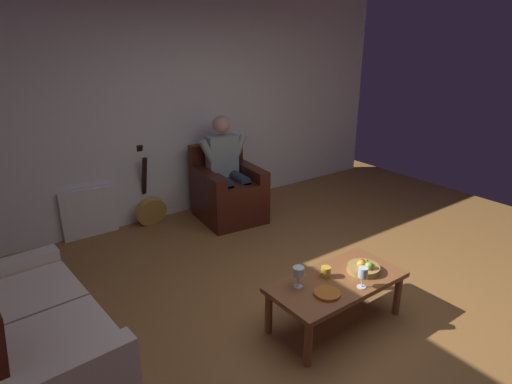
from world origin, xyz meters
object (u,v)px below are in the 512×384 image
object	(u,v)px
couch	(16,350)
candle_jar	(326,272)
decorative_dish	(327,293)
fruit_bowl	(364,267)
guitar	(150,208)
armchair	(228,193)
coffee_table	(337,286)
person_seated	(226,165)
wine_glass_near	(298,273)
wine_glass_far	(363,274)

from	to	relation	value
couch	candle_jar	xyz separation A→B (m)	(-2.11, 0.61, 0.13)
decorative_dish	fruit_bowl	bearing A→B (deg)	-172.11
guitar	decorative_dish	bearing A→B (deg)	94.52
couch	armchair	bearing A→B (deg)	117.35
coffee_table	guitar	distance (m)	2.69
coffee_table	candle_jar	xyz separation A→B (m)	(0.05, -0.08, 0.10)
armchair	coffee_table	bearing A→B (deg)	84.49
person_seated	fruit_bowl	size ratio (longest dim) A/B	4.92
coffee_table	candle_jar	world-z (taller)	candle_jar
couch	guitar	world-z (taller)	guitar
decorative_dish	wine_glass_near	bearing A→B (deg)	-64.14
wine_glass_near	coffee_table	bearing A→B (deg)	161.67
person_seated	decorative_dish	xyz separation A→B (m)	(0.66, 2.42, -0.28)
guitar	wine_glass_near	world-z (taller)	guitar
armchair	wine_glass_near	world-z (taller)	armchair
coffee_table	guitar	size ratio (longest dim) A/B	1.14
couch	wine_glass_near	world-z (taller)	couch
person_seated	coffee_table	bearing A→B (deg)	84.53
coffee_table	decorative_dish	xyz separation A→B (m)	(0.21, 0.11, 0.07)
coffee_table	guitar	world-z (taller)	guitar
person_seated	wine_glass_near	bearing A→B (deg)	76.52
coffee_table	wine_glass_near	distance (m)	0.37
wine_glass_far	fruit_bowl	size ratio (longest dim) A/B	0.64
armchair	fruit_bowl	world-z (taller)	armchair
armchair	decorative_dish	bearing A→B (deg)	80.18
coffee_table	wine_glass_far	size ratio (longest dim) A/B	6.64
couch	coffee_table	size ratio (longest dim) A/B	1.42
coffee_table	decorative_dish	size ratio (longest dim) A/B	5.63
coffee_table	fruit_bowl	world-z (taller)	fruit_bowl
guitar	decorative_dish	size ratio (longest dim) A/B	4.96
wine_glass_far	decorative_dish	world-z (taller)	wine_glass_far
person_seated	fruit_bowl	bearing A→B (deg)	90.89
decorative_dish	candle_jar	xyz separation A→B (m)	(-0.17, -0.19, 0.03)
person_seated	guitar	bearing A→B (deg)	-15.24
couch	wine_glass_near	xyz separation A→B (m)	(-1.84, 0.59, 0.20)
wine_glass_far	coffee_table	bearing A→B (deg)	-68.71
wine_glass_near	couch	bearing A→B (deg)	-17.77
armchair	couch	xyz separation A→B (m)	(2.60, 1.60, -0.01)
coffee_table	person_seated	bearing A→B (deg)	-101.06
couch	coffee_table	distance (m)	2.26
person_seated	decorative_dish	bearing A→B (deg)	80.26
person_seated	couch	distance (m)	3.09
wine_glass_far	fruit_bowl	bearing A→B (deg)	-142.33
armchair	wine_glass_far	distance (m)	2.52
fruit_bowl	coffee_table	bearing A→B (deg)	-8.76
coffee_table	fruit_bowl	distance (m)	0.28
couch	candle_jar	world-z (taller)	couch
person_seated	couch	world-z (taller)	person_seated
guitar	fruit_bowl	world-z (taller)	guitar
guitar	wine_glass_near	distance (m)	2.57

